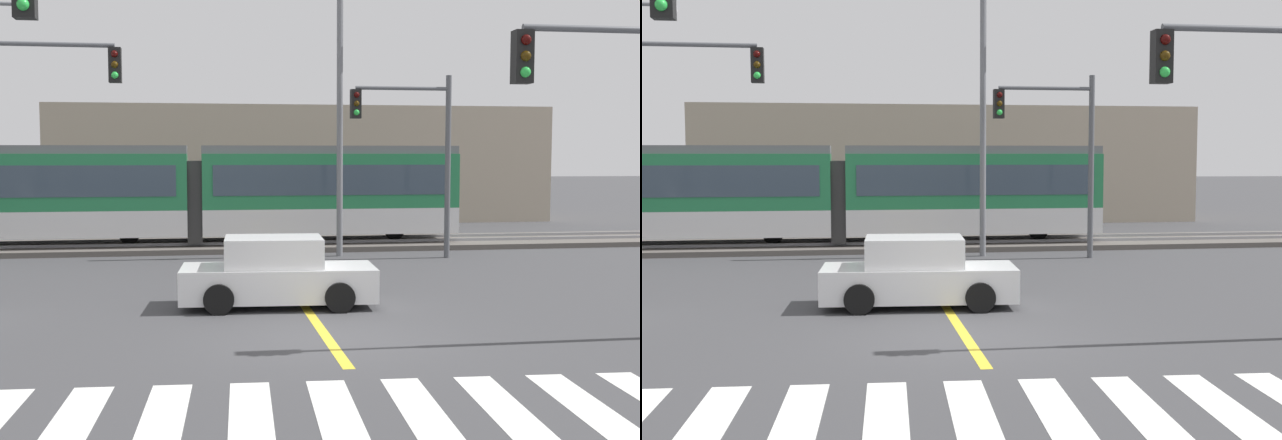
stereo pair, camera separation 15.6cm
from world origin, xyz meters
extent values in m
plane|color=#3D3D3F|center=(0.00, 0.00, 0.00)|extent=(200.00, 200.00, 0.00)
cube|color=#56514C|center=(0.00, 14.32, 0.09)|extent=(120.00, 4.00, 0.18)
cube|color=#939399|center=(0.00, 13.60, 0.23)|extent=(120.00, 0.08, 0.10)
cube|color=#939399|center=(0.00, 15.04, 0.23)|extent=(120.00, 0.08, 0.10)
cube|color=silver|center=(-7.13, 14.32, 0.98)|extent=(9.00, 2.60, 0.90)
cube|color=#237A47|center=(-7.13, 14.32, 2.38)|extent=(9.00, 2.60, 1.90)
cube|color=#384756|center=(-7.13, 13.00, 2.43)|extent=(8.28, 0.04, 1.04)
cube|color=slate|center=(-7.13, 14.32, 3.47)|extent=(9.00, 2.39, 0.28)
cylinder|color=black|center=(-4.66, 14.32, 0.53)|extent=(0.70, 0.20, 0.70)
cube|color=silver|center=(2.37, 14.32, 0.98)|extent=(9.00, 2.60, 0.90)
cube|color=#237A47|center=(2.37, 14.32, 2.38)|extent=(9.00, 2.60, 1.90)
cube|color=#384756|center=(2.37, 13.00, 2.43)|extent=(8.28, 0.04, 1.04)
cube|color=slate|center=(2.37, 14.32, 3.47)|extent=(9.00, 2.39, 0.28)
cylinder|color=black|center=(4.84, 14.32, 0.53)|extent=(0.70, 0.20, 0.70)
cylinder|color=black|center=(-0.11, 14.32, 0.53)|extent=(0.70, 0.20, 0.70)
cube|color=#2D2D2D|center=(-2.38, 14.32, 1.68)|extent=(0.50, 2.34, 2.80)
cube|color=silver|center=(-3.84, -4.04, 0.00)|extent=(0.71, 2.83, 0.01)
cube|color=silver|center=(-2.75, -4.10, 0.00)|extent=(0.71, 2.83, 0.01)
cube|color=silver|center=(-1.65, -4.16, 0.00)|extent=(0.71, 2.83, 0.01)
cube|color=silver|center=(-0.55, -4.22, 0.00)|extent=(0.71, 2.83, 0.01)
cube|color=silver|center=(0.55, -4.28, 0.00)|extent=(0.71, 2.83, 0.01)
cube|color=silver|center=(1.65, -4.33, 0.00)|extent=(0.71, 2.83, 0.01)
cube|color=silver|center=(2.75, -4.39, 0.00)|extent=(0.71, 2.83, 0.01)
cube|color=gold|center=(0.00, 5.04, 0.00)|extent=(0.20, 14.56, 0.01)
cube|color=silver|center=(-0.56, 3.09, 0.52)|extent=(4.30, 1.96, 0.72)
cube|color=silver|center=(-0.66, 3.10, 1.20)|extent=(2.19, 1.65, 0.64)
cube|color=#384756|center=(0.33, 3.03, 1.20)|extent=(0.19, 1.43, 0.52)
cube|color=#384756|center=(-0.61, 3.88, 1.20)|extent=(1.78, 0.15, 0.48)
cylinder|color=black|center=(0.75, 3.86, 0.32)|extent=(0.65, 0.26, 0.64)
cylinder|color=black|center=(0.64, 2.16, 0.32)|extent=(0.65, 0.26, 0.64)
cylinder|color=black|center=(-1.77, 4.02, 0.32)|extent=(0.65, 0.26, 0.64)
cylinder|color=black|center=(-1.88, 2.32, 0.32)|extent=(0.65, 0.26, 0.64)
cylinder|color=#515459|center=(4.98, -0.99, 5.47)|extent=(3.50, 0.12, 0.12)
cube|color=black|center=(3.23, -0.99, 4.97)|extent=(0.32, 0.28, 0.90)
sphere|color=#360605|center=(3.23, -1.14, 5.24)|extent=(0.18, 0.18, 0.18)
sphere|color=#3A2706|center=(3.23, -1.14, 4.97)|extent=(0.18, 0.18, 0.18)
sphere|color=green|center=(3.23, -1.14, 4.70)|extent=(0.18, 0.18, 0.18)
cylinder|color=#515459|center=(-6.35, 7.35, 6.11)|extent=(4.00, 0.12, 0.12)
cube|color=black|center=(-4.35, 7.35, 5.61)|extent=(0.32, 0.28, 0.90)
sphere|color=#360605|center=(-4.35, 7.20, 5.88)|extent=(0.18, 0.18, 0.18)
sphere|color=#3A2706|center=(-4.35, 7.20, 5.61)|extent=(0.18, 0.18, 0.18)
sphere|color=green|center=(-4.35, 7.20, 5.34)|extent=(0.18, 0.18, 0.18)
cylinder|color=#515459|center=(5.62, 10.49, 2.90)|extent=(0.18, 0.18, 5.80)
cylinder|color=#515459|center=(4.12, 10.49, 5.38)|extent=(3.00, 0.12, 0.12)
cube|color=black|center=(2.62, 10.49, 4.88)|extent=(0.32, 0.28, 0.90)
sphere|color=#360605|center=(2.62, 10.34, 5.15)|extent=(0.18, 0.18, 0.18)
sphere|color=#3A2706|center=(2.62, 10.34, 4.88)|extent=(0.18, 0.18, 0.18)
sphere|color=green|center=(2.62, 10.34, 4.61)|extent=(0.18, 0.18, 0.18)
sphere|color=green|center=(-4.75, -1.84, 5.48)|extent=(0.18, 0.18, 0.18)
cube|color=#B2B2B7|center=(-7.41, 11.41, 7.71)|extent=(0.56, 0.28, 0.20)
cylinder|color=slate|center=(2.28, 11.42, 4.48)|extent=(0.20, 0.20, 8.96)
cube|color=tan|center=(2.88, 26.14, 2.82)|extent=(24.14, 6.00, 5.64)
camera|label=1|loc=(-2.29, -14.17, 3.31)|focal=45.00mm
camera|label=2|loc=(-2.13, -14.19, 3.31)|focal=45.00mm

